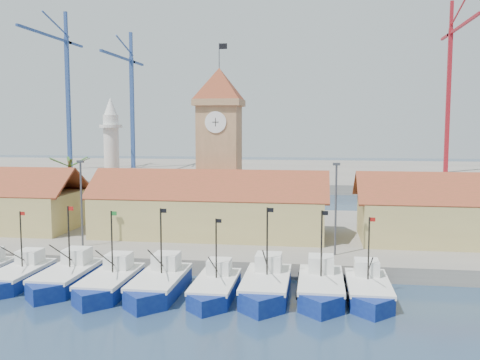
# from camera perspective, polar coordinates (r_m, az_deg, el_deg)

# --- Properties ---
(ground) EXTENTS (400.00, 400.00, 0.00)m
(ground) POSITION_cam_1_polar(r_m,az_deg,el_deg) (44.05, -8.44, -12.88)
(ground) COLOR #1B334A
(ground) RESTS_ON ground
(quay) EXTENTS (140.00, 32.00, 1.50)m
(quay) POSITION_cam_1_polar(r_m,az_deg,el_deg) (66.43, -2.48, -5.76)
(quay) COLOR gray
(quay) RESTS_ON ground
(terminal) EXTENTS (240.00, 80.00, 2.00)m
(terminal) POSITION_cam_1_polar(r_m,az_deg,el_deg) (150.99, 3.60, 0.83)
(terminal) COLOR gray
(terminal) RESTS_ON ground
(boat_3) EXTENTS (3.30, 9.05, 6.85)m
(boat_3) POSITION_cam_1_polar(r_m,az_deg,el_deg) (51.95, -22.65, -9.55)
(boat_3) COLOR navy
(boat_3) RESTS_ON ground
(boat_4) EXTENTS (3.59, 9.83, 7.44)m
(boat_4) POSITION_cam_1_polar(r_m,az_deg,el_deg) (49.78, -18.13, -9.98)
(boat_4) COLOR navy
(boat_4) RESTS_ON ground
(boat_5) EXTENTS (3.50, 9.59, 7.25)m
(boat_5) POSITION_cam_1_polar(r_m,az_deg,el_deg) (47.19, -13.81, -10.75)
(boat_5) COLOR navy
(boat_5) RESTS_ON ground
(boat_6) EXTENTS (3.66, 10.03, 7.59)m
(boat_6) POSITION_cam_1_polar(r_m,az_deg,el_deg) (45.87, -8.69, -11.09)
(boat_6) COLOR navy
(boat_6) RESTS_ON ground
(boat_7) EXTENTS (3.29, 9.01, 6.82)m
(boat_7) POSITION_cam_1_polar(r_m,az_deg,el_deg) (44.70, -2.74, -11.59)
(boat_7) COLOR navy
(boat_7) RESTS_ON ground
(boat_8) EXTENTS (3.74, 10.24, 7.75)m
(boat_8) POSITION_cam_1_polar(r_m,az_deg,el_deg) (44.85, 2.77, -11.40)
(boat_8) COLOR navy
(boat_8) RESTS_ON ground
(boat_9) EXTENTS (3.64, 9.96, 7.54)m
(boat_9) POSITION_cam_1_polar(r_m,az_deg,el_deg) (44.99, 8.62, -11.43)
(boat_9) COLOR navy
(boat_9) RESTS_ON ground
(boat_10) EXTENTS (3.40, 9.32, 7.05)m
(boat_10) POSITION_cam_1_polar(r_m,az_deg,el_deg) (45.27, 13.56, -11.49)
(boat_10) COLOR navy
(boat_10) RESTS_ON ground
(hall_center) EXTENTS (27.04, 10.13, 7.61)m
(hall_center) POSITION_cam_1_polar(r_m,az_deg,el_deg) (61.98, -3.18, -3.56)
(hall_center) COLOR tan
(hall_center) RESTS_ON quay
(clock_tower) EXTENTS (5.80, 5.80, 22.70)m
(clock_tower) POSITION_cam_1_polar(r_m,az_deg,el_deg) (67.08, -2.20, 4.00)
(clock_tower) COLOR tan
(clock_tower) RESTS_ON quay
(minaret) EXTENTS (3.00, 3.00, 16.30)m
(minaret) POSITION_cam_1_polar(r_m,az_deg,el_deg) (73.29, -13.53, 2.25)
(minaret) COLOR silver
(minaret) RESTS_ON quay
(palm_tree) EXTENTS (5.60, 5.03, 8.39)m
(palm_tree) POSITION_cam_1_polar(r_m,az_deg,el_deg) (73.77, -17.65, -0.55)
(palm_tree) COLOR brown
(palm_tree) RESTS_ON quay
(lamp_posts) EXTENTS (80.70, 0.25, 9.03)m
(lamp_posts) POSITION_cam_1_polar(r_m,az_deg,el_deg) (53.76, -4.36, -2.32)
(lamp_posts) COLOR #3F3F44
(lamp_posts) RESTS_ON quay
(crane_blue_far) EXTENTS (1.00, 34.72, 43.26)m
(crane_blue_far) POSITION_cam_1_polar(r_m,az_deg,el_deg) (156.80, -18.19, 9.95)
(crane_blue_far) COLOR navy
(crane_blue_far) RESTS_ON terminal
(crane_blue_near) EXTENTS (1.00, 31.73, 38.36)m
(crane_blue_near) POSITION_cam_1_polar(r_m,az_deg,el_deg) (156.00, -11.63, 9.05)
(crane_blue_near) COLOR navy
(crane_blue_near) RESTS_ON terminal
(crane_red_right) EXTENTS (1.00, 34.82, 43.51)m
(crane_red_right) POSITION_cam_1_polar(r_m,az_deg,el_deg) (147.56, 21.56, 10.17)
(crane_red_right) COLOR maroon
(crane_red_right) RESTS_ON terminal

